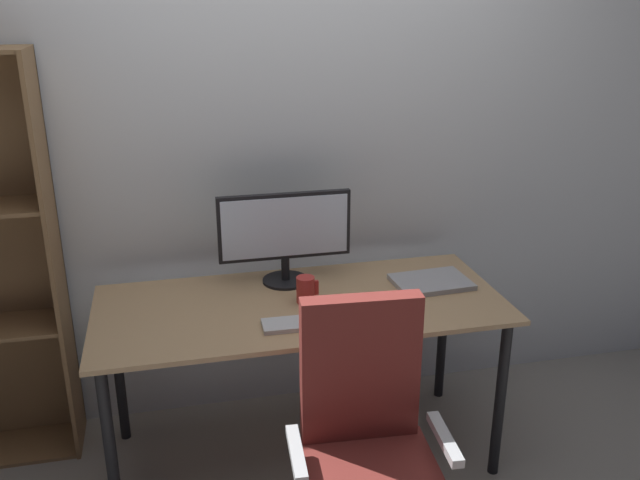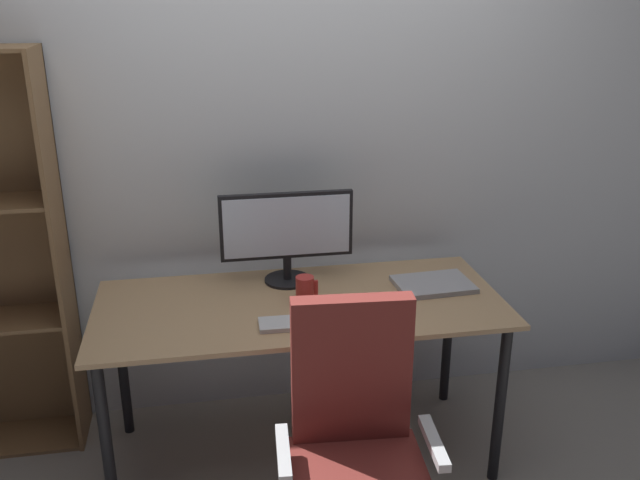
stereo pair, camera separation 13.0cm
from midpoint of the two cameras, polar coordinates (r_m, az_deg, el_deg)
name	(u,v)px [view 2 (the right image)]	position (r m, az deg, el deg)	size (l,w,h in m)	color
ground_plane	(302,453)	(3.17, -0.29, -17.40)	(12.00, 12.00, 0.00)	gray
back_wall	(281,139)	(3.10, -2.04, 8.42)	(6.40, 0.10, 2.60)	silver
desk	(300,320)	(2.81, -0.32, -6.70)	(1.65, 0.72, 0.74)	tan
monitor	(287,231)	(2.89, -1.51, 0.75)	(0.57, 0.20, 0.40)	black
keyboard	(297,323)	(2.59, -0.47, -6.97)	(0.29, 0.11, 0.02)	#B7BABC
mouse	(356,318)	(2.62, 4.47, -6.54)	(0.06, 0.10, 0.03)	black
coffee_mug	(305,289)	(2.76, 0.10, -4.16)	(0.09, 0.07, 0.11)	#B72D28
laptop	(433,284)	(2.96, 10.72, -3.68)	(0.32, 0.23, 0.02)	#99999E
office_chair	(356,467)	(2.36, 4.70, -18.47)	(0.54, 0.54, 1.01)	#B7BABC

